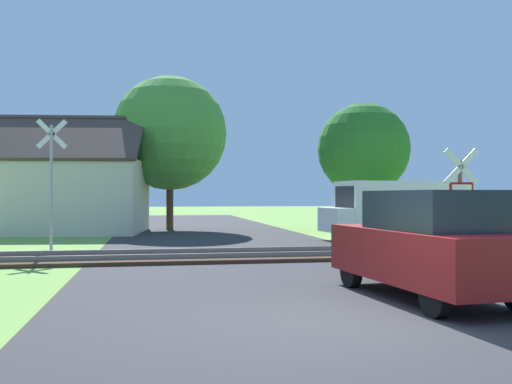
% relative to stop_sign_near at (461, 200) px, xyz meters
% --- Properties ---
extents(ground_plane, '(160.00, 160.00, 0.00)m').
position_rel_stop_sign_near_xyz_m(ground_plane, '(-4.68, -5.13, -1.60)').
color(ground_plane, '#6B9942').
extents(road_asphalt, '(8.17, 80.00, 0.01)m').
position_rel_stop_sign_near_xyz_m(road_asphalt, '(-4.68, -3.13, -1.60)').
color(road_asphalt, '#2D2D30').
rests_on(road_asphalt, ground).
extents(rail_track, '(60.00, 2.60, 0.22)m').
position_rel_stop_sign_near_xyz_m(rail_track, '(-4.68, 2.97, -1.55)').
color(rail_track, '#422D1E').
rests_on(rail_track, ground).
extents(stop_sign_near, '(0.88, 0.15, 2.81)m').
position_rel_stop_sign_near_xyz_m(stop_sign_near, '(0.00, 0.00, 0.00)').
color(stop_sign_near, brown).
rests_on(stop_sign_near, ground).
extents(crossing_sign_far, '(0.88, 0.12, 3.93)m').
position_rel_stop_sign_near_xyz_m(crossing_sign_far, '(-10.03, 4.96, 0.64)').
color(crossing_sign_far, '#9E9EA5').
rests_on(crossing_sign_far, ground).
extents(house, '(7.33, 6.38, 5.36)m').
position_rel_stop_sign_near_xyz_m(house, '(-10.81, 14.72, 0.21)').
color(house, beige).
rests_on(house, ground).
extents(tree_center, '(5.63, 5.63, 7.59)m').
position_rel_stop_sign_near_xyz_m(tree_center, '(-6.32, 16.14, 3.17)').
color(tree_center, '#513823').
rests_on(tree_center, ground).
extents(tree_right, '(4.41, 4.41, 6.14)m').
position_rel_stop_sign_near_xyz_m(tree_right, '(2.84, 13.72, 2.32)').
color(tree_right, '#513823').
rests_on(tree_right, ground).
extents(mail_truck, '(5.08, 2.40, 2.24)m').
position_rel_stop_sign_near_xyz_m(mail_truck, '(1.82, 8.24, -0.36)').
color(mail_truck, white).
rests_on(mail_truck, ground).
extents(parked_car, '(2.01, 4.14, 1.78)m').
position_rel_stop_sign_near_xyz_m(parked_car, '(-2.68, -3.61, -0.71)').
color(parked_car, maroon).
rests_on(parked_car, ground).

